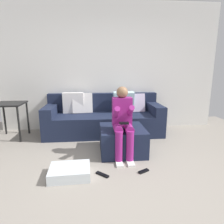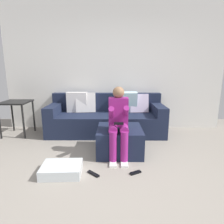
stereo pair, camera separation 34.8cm
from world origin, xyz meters
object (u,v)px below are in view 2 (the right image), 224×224
side_table (16,107)px  remote_near_ottoman (135,173)px  storage_bin (62,169)px  ottoman (119,140)px  person_seated (118,121)px  couch_sectional (106,118)px  remote_by_storage_bin (93,174)px

side_table → remote_near_ottoman: side_table is taller
storage_bin → ottoman: bearing=41.8°
ottoman → person_seated: bearing=-97.3°
couch_sectional → person_seated: bearing=-79.3°
person_seated → remote_near_ottoman: size_ratio=6.93×
couch_sectional → person_seated: size_ratio=2.20×
person_seated → storage_bin: bearing=-146.3°
couch_sectional → remote_near_ottoman: 1.78m
ottoman → storage_bin: bearing=-138.2°
person_seated → side_table: bearing=152.8°
ottoman → person_seated: 0.43m
couch_sectional → ottoman: bearing=-76.0°
remote_near_ottoman → couch_sectional: bearing=75.6°
storage_bin → remote_by_storage_bin: size_ratio=2.62×
couch_sectional → remote_near_ottoman: couch_sectional is taller
ottoman → remote_near_ottoman: bearing=-74.2°
person_seated → remote_by_storage_bin: bearing=-123.0°
storage_bin → remote_near_ottoman: bearing=0.8°
storage_bin → side_table: bearing=130.0°
person_seated → remote_near_ottoman: (0.22, -0.49, -0.58)m
couch_sectional → side_table: couch_sectional is taller
ottoman → remote_by_storage_bin: bearing=-117.0°
remote_near_ottoman → remote_by_storage_bin: same height
couch_sectional → remote_by_storage_bin: couch_sectional is taller
person_seated → couch_sectional: bearing=100.7°
person_seated → remote_by_storage_bin: person_seated is taller
couch_sectional → person_seated: (0.23, -1.20, 0.27)m
side_table → remote_near_ottoman: bearing=-34.2°
side_table → remote_by_storage_bin: bearing=-42.5°
storage_bin → couch_sectional: bearing=72.8°
couch_sectional → person_seated: person_seated is taller
ottoman → remote_by_storage_bin: 0.83m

